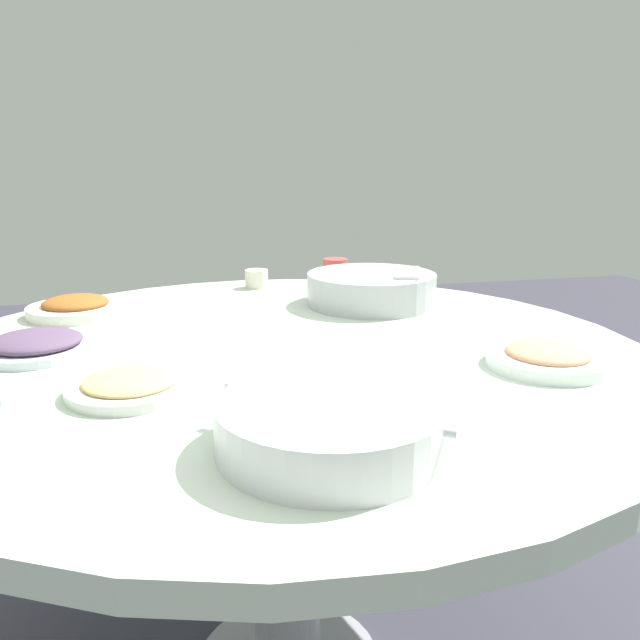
{
  "coord_description": "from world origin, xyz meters",
  "views": [
    {
      "loc": [
        -1.14,
        0.2,
        1.1
      ],
      "look_at": [
        -0.03,
        -0.06,
        0.81
      ],
      "focal_mm": 35.49,
      "sensor_mm": 36.0,
      "label": 1
    }
  ],
  "objects_px": {
    "tea_cup_far": "(257,279)",
    "soup_bowl": "(331,426)",
    "dish_shrimp": "(548,358)",
    "round_dining_table": "(284,400)",
    "dish_eggplant": "(36,345)",
    "tea_cup_near": "(335,272)",
    "dish_noodles": "(130,385)",
    "dish_stirfry": "(76,307)",
    "rice_bowl": "(371,288)"
  },
  "relations": [
    {
      "from": "dish_stirfry",
      "to": "tea_cup_near",
      "type": "xyz_separation_m",
      "value": [
        0.21,
        -0.67,
        0.02
      ]
    },
    {
      "from": "dish_noodles",
      "to": "round_dining_table",
      "type": "bearing_deg",
      "value": -55.68
    },
    {
      "from": "dish_noodles",
      "to": "dish_eggplant",
      "type": "bearing_deg",
      "value": 35.47
    },
    {
      "from": "dish_shrimp",
      "to": "tea_cup_far",
      "type": "relative_size",
      "value": 3.27
    },
    {
      "from": "dish_noodles",
      "to": "tea_cup_far",
      "type": "relative_size",
      "value": 3.05
    },
    {
      "from": "soup_bowl",
      "to": "dish_eggplant",
      "type": "bearing_deg",
      "value": 40.26
    },
    {
      "from": "tea_cup_near",
      "to": "dish_eggplant",
      "type": "bearing_deg",
      "value": 125.51
    },
    {
      "from": "rice_bowl",
      "to": "dish_noodles",
      "type": "distance_m",
      "value": 0.73
    },
    {
      "from": "dish_eggplant",
      "to": "soup_bowl",
      "type": "bearing_deg",
      "value": -139.74
    },
    {
      "from": "dish_noodles",
      "to": "dish_eggplant",
      "type": "distance_m",
      "value": 0.31
    },
    {
      "from": "dish_shrimp",
      "to": "tea_cup_near",
      "type": "distance_m",
      "value": 0.81
    },
    {
      "from": "round_dining_table",
      "to": "tea_cup_far",
      "type": "height_order",
      "value": "tea_cup_far"
    },
    {
      "from": "soup_bowl",
      "to": "tea_cup_far",
      "type": "height_order",
      "value": "soup_bowl"
    },
    {
      "from": "soup_bowl",
      "to": "tea_cup_far",
      "type": "distance_m",
      "value": 1.02
    },
    {
      "from": "round_dining_table",
      "to": "rice_bowl",
      "type": "xyz_separation_m",
      "value": [
        0.3,
        -0.27,
        0.15
      ]
    },
    {
      "from": "round_dining_table",
      "to": "dish_eggplant",
      "type": "distance_m",
      "value": 0.47
    },
    {
      "from": "round_dining_table",
      "to": "tea_cup_far",
      "type": "bearing_deg",
      "value": -2.92
    },
    {
      "from": "round_dining_table",
      "to": "tea_cup_far",
      "type": "distance_m",
      "value": 0.59
    },
    {
      "from": "soup_bowl",
      "to": "dish_noodles",
      "type": "relative_size",
      "value": 1.49
    },
    {
      "from": "dish_noodles",
      "to": "tea_cup_near",
      "type": "relative_size",
      "value": 2.6
    },
    {
      "from": "dish_stirfry",
      "to": "tea_cup_near",
      "type": "relative_size",
      "value": 2.9
    },
    {
      "from": "dish_noodles",
      "to": "dish_stirfry",
      "type": "distance_m",
      "value": 0.56
    },
    {
      "from": "rice_bowl",
      "to": "dish_stirfry",
      "type": "bearing_deg",
      "value": 85.57
    },
    {
      "from": "tea_cup_near",
      "to": "dish_stirfry",
      "type": "bearing_deg",
      "value": 107.27
    },
    {
      "from": "soup_bowl",
      "to": "dish_stirfry",
      "type": "xyz_separation_m",
      "value": [
        0.8,
        0.4,
        -0.01
      ]
    },
    {
      "from": "rice_bowl",
      "to": "dish_eggplant",
      "type": "relative_size",
      "value": 1.5
    },
    {
      "from": "dish_noodles",
      "to": "soup_bowl",
      "type": "bearing_deg",
      "value": -135.64
    },
    {
      "from": "round_dining_table",
      "to": "tea_cup_near",
      "type": "distance_m",
      "value": 0.64
    },
    {
      "from": "rice_bowl",
      "to": "dish_eggplant",
      "type": "distance_m",
      "value": 0.76
    },
    {
      "from": "rice_bowl",
      "to": "tea_cup_near",
      "type": "distance_m",
      "value": 0.26
    },
    {
      "from": "round_dining_table",
      "to": "dish_shrimp",
      "type": "xyz_separation_m",
      "value": [
        -0.22,
        -0.42,
        0.12
      ]
    },
    {
      "from": "dish_shrimp",
      "to": "tea_cup_far",
      "type": "height_order",
      "value": "tea_cup_far"
    },
    {
      "from": "round_dining_table",
      "to": "dish_noodles",
      "type": "xyz_separation_m",
      "value": [
        -0.19,
        0.27,
        0.12
      ]
    },
    {
      "from": "soup_bowl",
      "to": "tea_cup_far",
      "type": "relative_size",
      "value": 4.53
    },
    {
      "from": "soup_bowl",
      "to": "tea_cup_near",
      "type": "height_order",
      "value": "tea_cup_near"
    },
    {
      "from": "dish_eggplant",
      "to": "tea_cup_near",
      "type": "relative_size",
      "value": 2.82
    },
    {
      "from": "round_dining_table",
      "to": "tea_cup_near",
      "type": "bearing_deg",
      "value": -24.07
    },
    {
      "from": "tea_cup_far",
      "to": "soup_bowl",
      "type": "bearing_deg",
      "value": 177.2
    },
    {
      "from": "dish_noodles",
      "to": "tea_cup_near",
      "type": "height_order",
      "value": "tea_cup_near"
    },
    {
      "from": "dish_noodles",
      "to": "dish_stirfry",
      "type": "height_order",
      "value": "dish_stirfry"
    },
    {
      "from": "rice_bowl",
      "to": "tea_cup_near",
      "type": "xyz_separation_m",
      "value": [
        0.26,
        0.02,
        -0.0
      ]
    },
    {
      "from": "dish_eggplant",
      "to": "dish_shrimp",
      "type": "bearing_deg",
      "value": -108.21
    },
    {
      "from": "dish_noodles",
      "to": "dish_eggplant",
      "type": "xyz_separation_m",
      "value": [
        0.25,
        0.18,
        0.0
      ]
    },
    {
      "from": "tea_cup_near",
      "to": "soup_bowl",
      "type": "bearing_deg",
      "value": 164.84
    },
    {
      "from": "soup_bowl",
      "to": "dish_eggplant",
      "type": "distance_m",
      "value": 0.66
    },
    {
      "from": "round_dining_table",
      "to": "soup_bowl",
      "type": "height_order",
      "value": "soup_bowl"
    },
    {
      "from": "tea_cup_far",
      "to": "dish_stirfry",
      "type": "bearing_deg",
      "value": 115.96
    },
    {
      "from": "dish_stirfry",
      "to": "rice_bowl",
      "type": "bearing_deg",
      "value": -94.43
    },
    {
      "from": "dish_eggplant",
      "to": "dish_noodles",
      "type": "bearing_deg",
      "value": -144.53
    },
    {
      "from": "rice_bowl",
      "to": "soup_bowl",
      "type": "bearing_deg",
      "value": 158.43
    }
  ]
}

